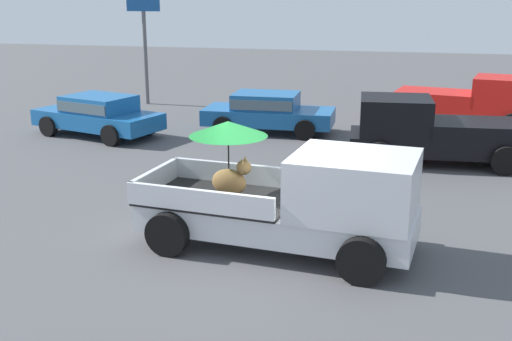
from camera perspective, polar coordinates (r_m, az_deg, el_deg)
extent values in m
plane|color=#4C4C4F|center=(11.92, 1.89, -6.91)|extent=(80.00, 80.00, 0.00)
cylinder|color=black|center=(12.31, 11.13, -4.46)|extent=(0.83, 0.36, 0.80)
cylinder|color=black|center=(10.51, 9.45, -8.01)|extent=(0.83, 0.36, 0.80)
cylinder|color=black|center=(13.22, -4.03, -2.75)|extent=(0.83, 0.36, 0.80)
cylinder|color=black|center=(11.56, -7.93, -5.66)|extent=(0.83, 0.36, 0.80)
cube|color=silver|center=(11.71, 1.91, -4.34)|extent=(5.17, 2.33, 0.50)
cube|color=silver|center=(11.14, 8.82, -1.32)|extent=(2.29, 2.08, 1.08)
cube|color=#4C606B|center=(10.95, 14.01, -0.82)|extent=(0.25, 1.72, 0.64)
cube|color=black|center=(12.00, -3.31, -2.44)|extent=(2.98, 2.13, 0.06)
cube|color=silver|center=(12.74, -1.72, -0.23)|extent=(2.79, 0.40, 0.40)
cube|color=silver|center=(11.13, -5.18, -2.72)|extent=(2.79, 0.40, 0.40)
cube|color=silver|center=(12.50, -9.04, -0.75)|extent=(0.30, 1.84, 0.40)
ellipsoid|color=olive|center=(11.93, -2.45, -1.07)|extent=(0.71, 0.39, 0.52)
sphere|color=olive|center=(11.74, -1.11, 0.28)|extent=(0.31, 0.31, 0.28)
cone|color=olive|center=(11.77, -0.97, 1.04)|extent=(0.10, 0.10, 0.12)
cone|color=olive|center=(11.63, -1.25, 0.84)|extent=(0.10, 0.10, 0.12)
cylinder|color=black|center=(12.03, -2.47, 0.63)|extent=(0.03, 0.03, 1.15)
cone|color=#19722D|center=(11.87, -2.51, 3.78)|extent=(1.64, 1.64, 0.28)
cylinder|color=black|center=(17.17, 11.04, 1.32)|extent=(0.78, 0.31, 0.76)
cylinder|color=black|center=(19.02, 10.91, 2.74)|extent=(0.78, 0.31, 0.76)
cylinder|color=black|center=(17.58, 21.51, 0.82)|extent=(0.78, 0.31, 0.76)
cylinder|color=black|center=(19.39, 20.40, 2.27)|extent=(0.78, 0.31, 0.76)
cube|color=black|center=(18.18, 16.04, 2.35)|extent=(4.92, 2.15, 0.50)
cube|color=black|center=(17.92, 12.41, 4.86)|extent=(2.03, 1.93, 1.00)
cube|color=black|center=(18.23, 19.28, 3.56)|extent=(2.82, 1.99, 0.40)
cylinder|color=black|center=(22.32, 22.00, 3.80)|extent=(0.80, 0.40, 0.76)
cylinder|color=black|center=(24.49, 14.75, 5.42)|extent=(0.80, 0.40, 0.76)
cylinder|color=black|center=(22.65, 13.91, 4.66)|extent=(0.80, 0.40, 0.76)
cube|color=red|center=(23.32, 18.25, 5.07)|extent=(5.05, 2.67, 0.50)
cube|color=red|center=(23.12, 21.37, 6.57)|extent=(2.20, 2.12, 1.00)
cube|color=red|center=(23.37, 15.90, 6.40)|extent=(2.99, 2.27, 0.40)
cylinder|color=black|center=(21.85, -18.15, 3.80)|extent=(0.70, 0.40, 0.66)
cylinder|color=black|center=(23.03, -14.92, 4.65)|extent=(0.70, 0.40, 0.66)
cylinder|color=black|center=(19.95, -12.92, 3.09)|extent=(0.70, 0.40, 0.66)
cylinder|color=black|center=(21.24, -9.71, 4.03)|extent=(0.70, 0.40, 0.66)
cube|color=#195999|center=(21.45, -14.03, 4.50)|extent=(4.62, 2.91, 0.52)
cube|color=#195999|center=(21.29, -13.92, 5.80)|extent=(2.47, 2.13, 0.56)
cube|color=#4C606B|center=(21.29, -13.92, 5.80)|extent=(2.43, 2.19, 0.32)
cylinder|color=black|center=(21.98, 5.06, 4.60)|extent=(0.66, 0.23, 0.66)
cylinder|color=black|center=(20.27, 4.42, 3.65)|extent=(0.66, 0.23, 0.66)
cylinder|color=black|center=(22.47, -1.80, 4.90)|extent=(0.66, 0.23, 0.66)
cylinder|color=black|center=(20.80, -2.98, 3.99)|extent=(0.66, 0.23, 0.66)
cube|color=#195999|center=(21.29, 1.15, 4.89)|extent=(4.33, 1.84, 0.52)
cube|color=#195999|center=(21.22, 0.89, 6.23)|extent=(2.13, 1.64, 0.56)
cube|color=#4C606B|center=(21.22, 0.89, 6.23)|extent=(2.07, 1.72, 0.32)
cylinder|color=#59595B|center=(27.02, -9.89, 9.90)|extent=(0.16, 0.16, 3.79)
cube|color=#194C8C|center=(26.89, -10.13, 14.87)|extent=(1.40, 0.12, 0.90)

